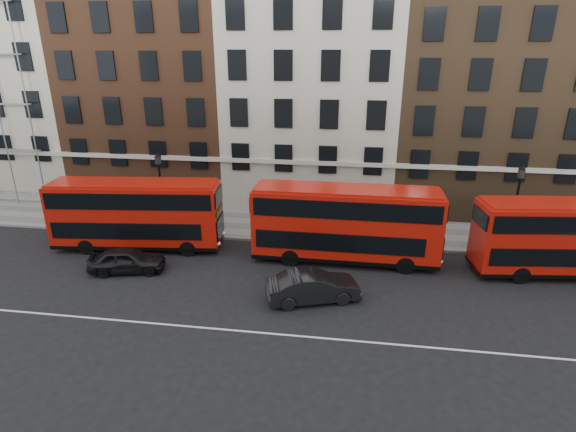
# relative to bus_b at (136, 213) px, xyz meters

# --- Properties ---
(ground) EXTENTS (120.00, 120.00, 0.00)m
(ground) POSITION_rel_bus_b_xyz_m (9.81, -5.87, -2.34)
(ground) COLOR black
(ground) RESTS_ON ground
(pavement) EXTENTS (80.00, 5.00, 0.15)m
(pavement) POSITION_rel_bus_b_xyz_m (9.81, 4.63, -2.26)
(pavement) COLOR slate
(pavement) RESTS_ON ground
(kerb) EXTENTS (80.00, 0.30, 0.16)m
(kerb) POSITION_rel_bus_b_xyz_m (9.81, 2.13, -2.26)
(kerb) COLOR gray
(kerb) RESTS_ON ground
(road_centre_line) EXTENTS (70.00, 0.12, 0.01)m
(road_centre_line) POSITION_rel_bus_b_xyz_m (9.81, -7.87, -2.33)
(road_centre_line) COLOR white
(road_centre_line) RESTS_ON ground
(building_terrace) EXTENTS (64.00, 11.95, 22.00)m
(building_terrace) POSITION_rel_bus_b_xyz_m (9.50, 12.00, 7.90)
(building_terrace) COLOR #BBB5A2
(building_terrace) RESTS_ON ground
(bus_b) EXTENTS (10.58, 3.58, 4.36)m
(bus_b) POSITION_rel_bus_b_xyz_m (0.00, 0.00, 0.00)
(bus_b) COLOR red
(bus_b) RESTS_ON ground
(bus_c) EXTENTS (10.82, 2.69, 4.53)m
(bus_c) POSITION_rel_bus_b_xyz_m (12.89, 0.00, 0.09)
(bus_c) COLOR red
(bus_c) RESTS_ON ground
(bus_d) EXTENTS (10.41, 3.63, 4.29)m
(bus_d) POSITION_rel_bus_b_xyz_m (25.17, -0.00, -0.04)
(bus_d) COLOR red
(bus_d) RESTS_ON ground
(car_rear) EXTENTS (4.47, 2.57, 1.43)m
(car_rear) POSITION_rel_bus_b_xyz_m (0.78, -3.15, -1.62)
(car_rear) COLOR black
(car_rear) RESTS_ON ground
(car_front) EXTENTS (4.95, 3.05, 1.54)m
(car_front) POSITION_rel_bus_b_xyz_m (11.52, -4.77, -1.57)
(car_front) COLOR black
(car_front) RESTS_ON ground
(lamp_post_left) EXTENTS (0.44, 0.44, 5.33)m
(lamp_post_left) POSITION_rel_bus_b_xyz_m (0.40, 3.07, 0.74)
(lamp_post_left) COLOR black
(lamp_post_left) RESTS_ON pavement
(lamp_post_right) EXTENTS (0.44, 0.44, 5.33)m
(lamp_post_right) POSITION_rel_bus_b_xyz_m (23.11, 2.99, 0.74)
(lamp_post_right) COLOR black
(lamp_post_right) RESTS_ON pavement
(iron_railings) EXTENTS (6.60, 0.06, 1.00)m
(iron_railings) POSITION_rel_bus_b_xyz_m (9.81, 6.83, -1.69)
(iron_railings) COLOR black
(iron_railings) RESTS_ON pavement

